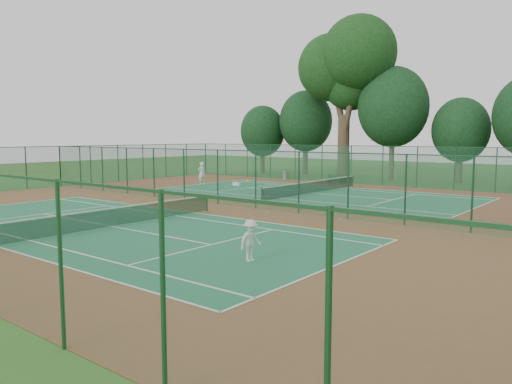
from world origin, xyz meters
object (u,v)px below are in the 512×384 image
player_near (251,240)px  trash_bin (285,175)px  bench (335,179)px  big_tree (347,65)px  player_far (202,173)px  kit_bag (237,184)px

player_near → trash_bin: bearing=40.0°
trash_bin → bench: (5.85, -0.41, 0.01)m
player_near → bench: size_ratio=1.06×
trash_bin → big_tree: big_tree is taller
player_far → big_tree: big_tree is taller
kit_bag → player_far: bearing=-149.7°
bench → big_tree: big_tree is taller
player_near → player_far: size_ratio=0.72×
player_far → kit_bag: (2.95, 1.36, -0.87)m
player_far → trash_bin: 9.37m
bench → big_tree: 12.44m
player_near → big_tree: bearing=30.2°
trash_bin → big_tree: (3.90, 5.14, 10.97)m
player_near → trash_bin: player_near is taller
kit_bag → big_tree: (3.80, 12.69, 11.25)m
trash_bin → kit_bag: bearing=-89.2°
big_tree → player_near: bearing=-67.0°
player_near → trash_bin: (-17.80, 27.54, -0.31)m
player_far → trash_bin: (2.85, 8.91, -0.59)m
bench → kit_bag: size_ratio=1.79×
player_near → bench: player_near is taller
player_near → player_far: 27.82m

